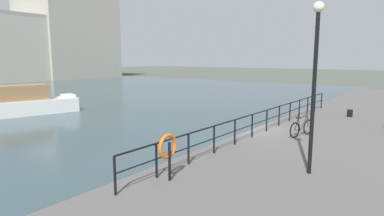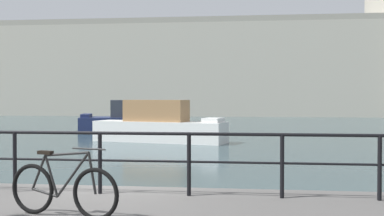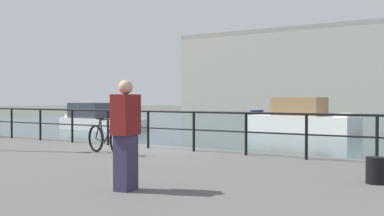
{
  "view_description": "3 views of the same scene",
  "coord_description": "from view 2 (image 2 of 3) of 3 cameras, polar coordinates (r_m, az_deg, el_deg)",
  "views": [
    {
      "loc": [
        -14.39,
        -7.15,
        4.38
      ],
      "look_at": [
        -0.38,
        3.51,
        1.64
      ],
      "focal_mm": 30.02,
      "sensor_mm": 36.0,
      "label": 1
    },
    {
      "loc": [
        2.69,
        -9.09,
        2.52
      ],
      "look_at": [
        1.12,
        3.6,
        2.23
      ],
      "focal_mm": 46.68,
      "sensor_mm": 36.0,
      "label": 2
    },
    {
      "loc": [
        8.6,
        -11.38,
        2.24
      ],
      "look_at": [
        -0.99,
        3.08,
        1.91
      ],
      "focal_mm": 44.79,
      "sensor_mm": 36.0,
      "label": 3
    }
  ],
  "objects": [
    {
      "name": "water_basin",
      "position": [
        39.46,
        3.16,
        -2.35
      ],
      "size": [
        80.0,
        60.0,
        0.01
      ],
      "primitive_type": "cube",
      "color": "#33474C",
      "rests_on": "ground_plane"
    },
    {
      "name": "moored_white_yacht",
      "position": [
        27.69,
        -3.76,
        -2.06
      ],
      "size": [
        7.69,
        3.57,
        2.33
      ],
      "rotation": [
        0.0,
        0.0,
        -0.25
      ],
      "color": "white",
      "rests_on": "water_basin"
    },
    {
      "name": "parked_bicycle",
      "position": [
        7.26,
        -14.52,
        -8.98
      ],
      "size": [
        1.73,
        0.51,
        0.98
      ],
      "rotation": [
        0.0,
        0.0,
        -0.26
      ],
      "color": "black",
      "rests_on": "quay_promenade"
    },
    {
      "name": "quay_railing",
      "position": [
        8.8,
        -10.48,
        -4.89
      ],
      "size": [
        18.73,
        0.07,
        1.08
      ],
      "color": "black",
      "rests_on": "quay_promenade"
    },
    {
      "name": "harbor_building",
      "position": [
        69.42,
        11.26,
        4.76
      ],
      "size": [
        72.46,
        15.63,
        17.63
      ],
      "color": "#B2AD9E",
      "rests_on": "ground_plane"
    },
    {
      "name": "moored_harbor_tender",
      "position": [
        36.66,
        -8.48,
        -1.44
      ],
      "size": [
        5.72,
        4.01,
        2.27
      ],
      "rotation": [
        0.0,
        0.0,
        3.36
      ],
      "color": "navy",
      "rests_on": "water_basin"
    }
  ]
}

